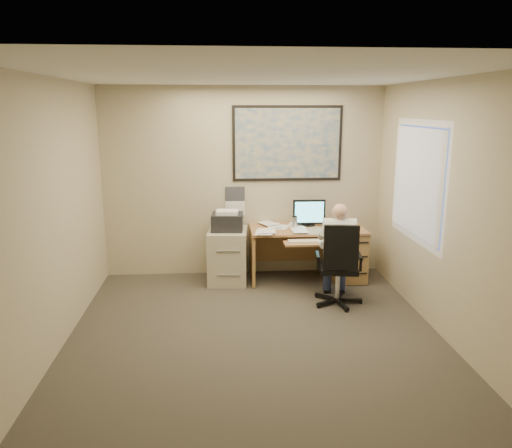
{
  "coord_description": "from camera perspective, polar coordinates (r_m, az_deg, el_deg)",
  "views": [
    {
      "loc": [
        -0.38,
        -4.84,
        2.41
      ],
      "look_at": [
        0.1,
        1.3,
        0.96
      ],
      "focal_mm": 35.0,
      "sensor_mm": 36.0,
      "label": 1
    }
  ],
  "objects": [
    {
      "name": "desk",
      "position": [
        7.2,
        8.37,
        -2.73
      ],
      "size": [
        1.6,
        0.97,
        1.12
      ],
      "color": "#A87448",
      "rests_on": "ground"
    },
    {
      "name": "room_shell",
      "position": [
        4.97,
        -0.02,
        0.96
      ],
      "size": [
        4.0,
        4.5,
        2.7
      ],
      "color": "#38342B",
      "rests_on": "ground"
    },
    {
      "name": "person",
      "position": [
        6.26,
        9.35,
        -3.4
      ],
      "size": [
        0.6,
        0.79,
        1.26
      ],
      "primitive_type": null,
      "rotation": [
        0.0,
        0.0,
        -0.13
      ],
      "color": "silver",
      "rests_on": "office_chair"
    },
    {
      "name": "wall_calendar",
      "position": [
        7.21,
        -2.41,
        2.63
      ],
      "size": [
        0.28,
        0.01,
        0.42
      ],
      "primitive_type": "cube",
      "color": "white",
      "rests_on": "room_shell"
    },
    {
      "name": "world_map",
      "position": [
        7.16,
        3.61,
        9.16
      ],
      "size": [
        1.56,
        0.03,
        1.06
      ],
      "primitive_type": "cube",
      "color": "#1E4C93",
      "rests_on": "room_shell"
    },
    {
      "name": "window_blinds",
      "position": [
        6.17,
        17.99,
        4.62
      ],
      "size": [
        0.06,
        1.4,
        1.3
      ],
      "primitive_type": null,
      "color": "white",
      "rests_on": "room_shell"
    },
    {
      "name": "filing_cabinet",
      "position": [
        7.0,
        -3.25,
        -3.1
      ],
      "size": [
        0.58,
        0.68,
        1.03
      ],
      "rotation": [
        0.0,
        0.0,
        -0.09
      ],
      "color": "#B6AE93",
      "rests_on": "ground"
    },
    {
      "name": "office_chair",
      "position": [
        6.29,
        9.47,
        -6.43
      ],
      "size": [
        0.71,
        0.71,
        1.06
      ],
      "rotation": [
        0.0,
        0.0,
        -0.13
      ],
      "color": "black",
      "rests_on": "ground"
    }
  ]
}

